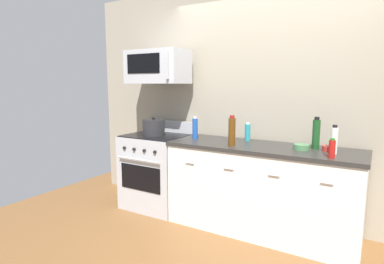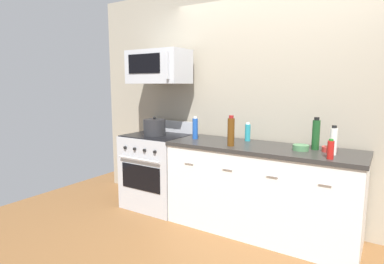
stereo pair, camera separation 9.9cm
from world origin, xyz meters
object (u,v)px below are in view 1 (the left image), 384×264
at_px(range_oven, 157,170).
at_px(bottle_wine_green, 316,134).
at_px(microwave, 158,67).
at_px(bottle_wine_amber, 232,131).
at_px(bottle_vinegar_white, 334,140).
at_px(stockpot, 154,127).
at_px(bowl_green_glaze, 301,147).
at_px(bottle_hot_sauce_red, 332,149).
at_px(bowl_red_small, 330,148).
at_px(bottle_dish_soap, 248,132).
at_px(bottle_soda_blue, 195,128).

distance_m(range_oven, bottle_wine_green, 1.94).
height_order(microwave, bottle_wine_amber, microwave).
xyz_separation_m(bottle_vinegar_white, stockpot, (-2.02, -0.01, -0.02)).
bearing_deg(bowl_green_glaze, bottle_wine_amber, -166.83).
bearing_deg(bottle_vinegar_white, bowl_green_glaze, 172.59).
bearing_deg(range_oven, bottle_wine_green, 3.44).
relative_size(bottle_hot_sauce_red, bowl_red_small, 1.29).
relative_size(range_oven, bottle_dish_soap, 5.23).
xyz_separation_m(range_oven, microwave, (0.00, 0.04, 1.28)).
xyz_separation_m(bottle_vinegar_white, bowl_red_small, (-0.05, 0.12, -0.10)).
bearing_deg(bottle_wine_amber, bottle_dish_soap, 84.53).
height_order(range_oven, bottle_wine_green, bottle_wine_green).
height_order(bottle_hot_sauce_red, stockpot, stockpot).
xyz_separation_m(bottle_wine_green, bowl_red_small, (0.13, -0.04, -0.12)).
bearing_deg(bottle_dish_soap, microwave, -172.30).
xyz_separation_m(bottle_dish_soap, bottle_soda_blue, (-0.56, -0.19, 0.03)).
distance_m(microwave, bottle_dish_soap, 1.34).
distance_m(range_oven, microwave, 1.28).
distance_m(bottle_hot_sauce_red, bottle_dish_soap, 1.01).
distance_m(microwave, bottle_vinegar_white, 2.14).
bearing_deg(range_oven, bottle_vinegar_white, -1.29).
xyz_separation_m(bottle_hot_sauce_red, stockpot, (-2.03, 0.18, 0.02)).
relative_size(bottle_vinegar_white, bottle_soda_blue, 1.02).
bearing_deg(bottle_wine_amber, bottle_soda_blue, 162.79).
bearing_deg(microwave, bottle_hot_sauce_red, -7.76).
bearing_deg(bottle_hot_sauce_red, range_oven, 173.48).
bearing_deg(bottle_hot_sauce_red, bowl_red_small, 100.22).
bearing_deg(bowl_red_small, bottle_dish_soap, 171.81).
bearing_deg(bottle_soda_blue, bottle_vinegar_white, -1.86).
xyz_separation_m(bottle_soda_blue, bowl_red_small, (1.42, 0.07, -0.10)).
bearing_deg(bottle_dish_soap, bottle_wine_green, -6.62).
relative_size(bottle_wine_amber, bottle_vinegar_white, 1.18).
height_order(bottle_wine_green, stockpot, bottle_wine_green).
relative_size(range_oven, bottle_hot_sauce_red, 6.29).
bearing_deg(bottle_wine_amber, bowl_green_glaze, 13.17).
bearing_deg(bottle_vinegar_white, bowl_red_small, 111.74).
bearing_deg(bowl_green_glaze, bottle_soda_blue, 179.49).
height_order(bottle_dish_soap, bowl_red_small, bottle_dish_soap).
relative_size(microwave, bottle_hot_sauce_red, 4.38).
distance_m(bottle_wine_amber, bottle_hot_sauce_red, 0.95).
bearing_deg(microwave, bottle_wine_green, 2.06).
height_order(bottle_soda_blue, stockpot, bottle_soda_blue).
bearing_deg(bottle_vinegar_white, bottle_wine_amber, -172.98).
height_order(microwave, bottle_wine_green, microwave).
bearing_deg(bottle_wine_green, microwave, -177.94).
bearing_deg(bottle_wine_green, bottle_dish_soap, 173.38).
bearing_deg(bottle_hot_sauce_red, bowl_green_glaze, 142.75).
bearing_deg(bottle_soda_blue, range_oven, -179.76).
bearing_deg(bottle_hot_sauce_red, microwave, 172.24).
bearing_deg(bottle_wine_green, bowl_red_small, -16.55).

